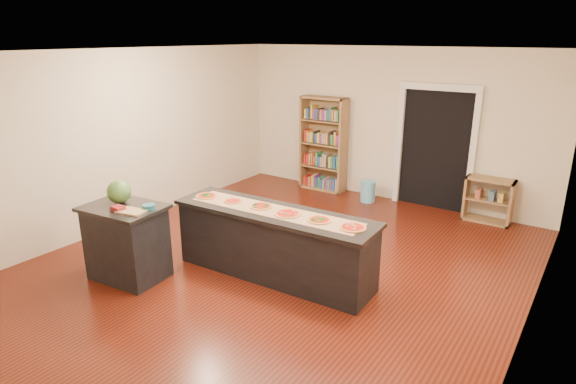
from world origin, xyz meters
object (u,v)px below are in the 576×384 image
Objects in this scene: kitchen_island at (274,243)px; waste_bin at (368,191)px; bookshelf at (323,144)px; watermelon at (119,192)px; side_counter at (127,242)px; low_shelf at (488,200)px.

waste_bin is at bearing 91.94° from kitchen_island.
kitchen_island is at bearing -69.09° from bookshelf.
kitchen_island is at bearing 31.81° from watermelon.
kitchen_island is 1.87m from side_counter.
waste_bin is 4.68m from watermelon.
low_shelf is at bearing 60.31° from kitchen_island.
kitchen_island is 2.76× the size of side_counter.
kitchen_island is 2.05m from watermelon.
side_counter reaches higher than kitchen_island.
waste_bin is at bearing 72.30° from watermelon.
kitchen_island is 3.82m from bookshelf.
kitchen_island is 6.77× the size of waste_bin.
side_counter is at bearing -24.55° from watermelon.
kitchen_island is at bearing -117.28° from low_shelf.
side_counter reaches higher than low_shelf.
low_shelf is 1.89× the size of waste_bin.
side_counter reaches higher than waste_bin.
bookshelf is 3.23m from low_shelf.
kitchen_island is at bearing 29.91° from side_counter.
side_counter is (-1.52, -1.09, 0.04)m from kitchen_island.
watermelon is (-0.13, 0.06, 0.63)m from side_counter.
waste_bin is (-2.08, -0.19, -0.18)m from low_shelf.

